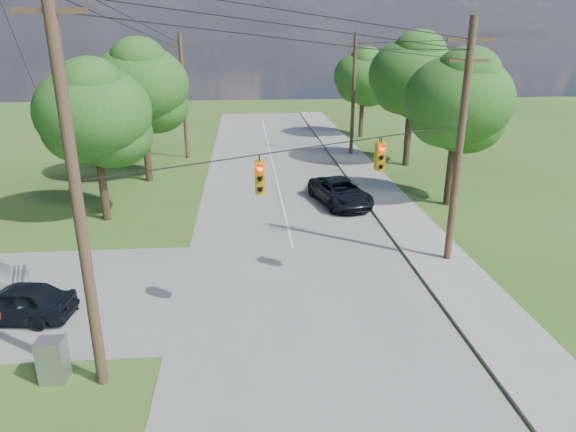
{
  "coord_description": "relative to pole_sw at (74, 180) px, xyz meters",
  "views": [
    {
      "loc": [
        -0.18,
        -12.79,
        9.78
      ],
      "look_at": [
        1.33,
        5.0,
        3.45
      ],
      "focal_mm": 32.0,
      "sensor_mm": 36.0,
      "label": 1
    }
  ],
  "objects": [
    {
      "name": "ground",
      "position": [
        4.6,
        -0.4,
        -6.23
      ],
      "size": [
        140.0,
        140.0,
        0.0
      ],
      "primitive_type": "plane",
      "color": "#35531B",
      "rests_on": "ground"
    },
    {
      "name": "main_road",
      "position": [
        6.6,
        4.6,
        -6.21
      ],
      "size": [
        10.0,
        100.0,
        0.03
      ],
      "primitive_type": "cube",
      "color": "gray",
      "rests_on": "ground"
    },
    {
      "name": "sidewalk_east",
      "position": [
        13.3,
        4.6,
        -6.17
      ],
      "size": [
        2.6,
        100.0,
        0.12
      ],
      "primitive_type": "cube",
      "color": "#98968E",
      "rests_on": "ground"
    },
    {
      "name": "pole_sw",
      "position": [
        0.0,
        0.0,
        0.0
      ],
      "size": [
        2.0,
        0.32,
        12.0
      ],
      "color": "brown",
      "rests_on": "ground"
    },
    {
      "name": "pole_ne",
      "position": [
        13.5,
        7.6,
        -0.76
      ],
      "size": [
        2.0,
        0.32,
        10.5
      ],
      "color": "brown",
      "rests_on": "ground"
    },
    {
      "name": "pole_north_e",
      "position": [
        13.5,
        29.6,
        -1.1
      ],
      "size": [
        2.0,
        0.32,
        10.0
      ],
      "color": "brown",
      "rests_on": "ground"
    },
    {
      "name": "pole_north_w",
      "position": [
        -0.4,
        29.6,
        -1.1
      ],
      "size": [
        2.0,
        0.32,
        10.0
      ],
      "color": "brown",
      "rests_on": "ground"
    },
    {
      "name": "power_lines",
      "position": [
        6.1,
        11.14,
        2.93
      ],
      "size": [
        13.93,
        29.62,
        4.93
      ],
      "color": "black",
      "rests_on": "ground"
    },
    {
      "name": "traffic_signals",
      "position": [
        7.15,
        4.03,
        -0.73
      ],
      "size": [
        4.91,
        3.27,
        1.05
      ],
      "color": "#C4850B",
      "rests_on": "ground"
    },
    {
      "name": "tree_w_near",
      "position": [
        -3.4,
        14.6,
        -0.3
      ],
      "size": [
        6.0,
        6.0,
        8.4
      ],
      "color": "#423021",
      "rests_on": "ground"
    },
    {
      "name": "tree_w_mid",
      "position": [
        -2.4,
        22.6,
        0.35
      ],
      "size": [
        6.4,
        6.4,
        9.22
      ],
      "color": "#423021",
      "rests_on": "ground"
    },
    {
      "name": "tree_w_far",
      "position": [
        -4.4,
        32.6,
        0.02
      ],
      "size": [
        6.0,
        6.0,
        8.73
      ],
      "color": "#423021",
      "rests_on": "ground"
    },
    {
      "name": "tree_e_near",
      "position": [
        16.6,
        15.6,
        0.02
      ],
      "size": [
        6.2,
        6.2,
        8.81
      ],
      "color": "#423021",
      "rests_on": "ground"
    },
    {
      "name": "tree_e_mid",
      "position": [
        17.1,
        25.6,
        0.68
      ],
      "size": [
        6.6,
        6.6,
        9.64
      ],
      "color": "#423021",
      "rests_on": "ground"
    },
    {
      "name": "tree_e_far",
      "position": [
        16.1,
        37.6,
        -0.31
      ],
      "size": [
        5.8,
        5.8,
        8.32
      ],
      "color": "#423021",
      "rests_on": "ground"
    },
    {
      "name": "car_cross_dark",
      "position": [
        -3.94,
        3.84,
        -5.49
      ],
      "size": [
        4.28,
        2.11,
        1.41
      ],
      "primitive_type": "imported",
      "rotation": [
        0.0,
        0.0,
        -1.68
      ],
      "color": "black",
      "rests_on": "cross_road"
    },
    {
      "name": "car_main_north",
      "position": [
        10.1,
        16.18,
        -5.44
      ],
      "size": [
        3.68,
        5.88,
        1.52
      ],
      "primitive_type": "imported",
      "rotation": [
        0.0,
        0.0,
        0.23
      ],
      "color": "black",
      "rests_on": "main_road"
    },
    {
      "name": "control_cabinet",
      "position": [
        -1.42,
        0.18,
        -5.52
      ],
      "size": [
        0.81,
        0.61,
        1.41
      ],
      "primitive_type": "cube",
      "rotation": [
        0.0,
        0.0,
        -0.06
      ],
      "color": "gray",
      "rests_on": "ground"
    }
  ]
}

